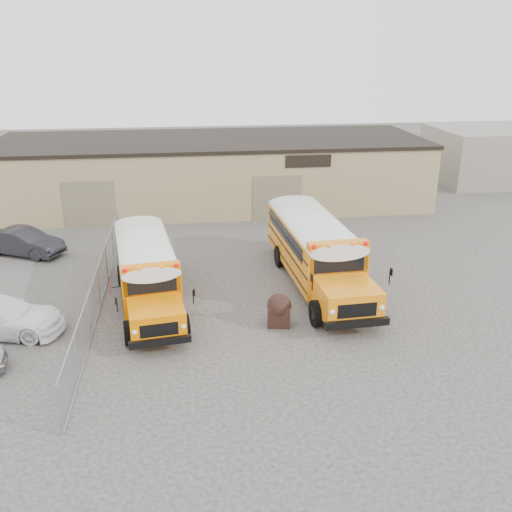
{
  "coord_description": "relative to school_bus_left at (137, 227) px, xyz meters",
  "views": [
    {
      "loc": [
        -2.02,
        -20.83,
        11.22
      ],
      "look_at": [
        1.22,
        4.3,
        1.6
      ],
      "focal_mm": 40.0,
      "sensor_mm": 36.0,
      "label": 1
    }
  ],
  "objects": [
    {
      "name": "school_bus_right",
      "position": [
        8.49,
        1.93,
        0.22
      ],
      "size": [
        3.39,
        11.16,
        3.23
      ],
      "color": "orange",
      "rests_on": "ground"
    },
    {
      "name": "warehouse",
      "position": [
        4.68,
        10.62,
        0.73
      ],
      "size": [
        30.2,
        10.2,
        4.67
      ],
      "color": "#877A53",
      "rests_on": "ground"
    },
    {
      "name": "ground",
      "position": [
        4.68,
        -9.37,
        -1.65
      ],
      "size": [
        120.0,
        120.0,
        0.0
      ],
      "primitive_type": "plane",
      "color": "#363431",
      "rests_on": "ground"
    },
    {
      "name": "car_dark",
      "position": [
        -6.33,
        0.99,
        -0.9
      ],
      "size": [
        4.76,
        3.36,
        1.49
      ],
      "primitive_type": "imported",
      "rotation": [
        0.0,
        0.0,
        1.13
      ],
      "color": "black",
      "rests_on": "ground"
    },
    {
      "name": "distant_building_right",
      "position": [
        28.68,
        14.63,
        0.55
      ],
      "size": [
        10.0,
        8.0,
        4.4
      ],
      "primitive_type": "cube",
      "color": "gray",
      "rests_on": "ground"
    },
    {
      "name": "tarp_bundle",
      "position": [
        6.36,
        -9.09,
        -0.93
      ],
      "size": [
        1.07,
        1.02,
        1.4
      ],
      "color": "black",
      "rests_on": "ground"
    },
    {
      "name": "school_bus_left",
      "position": [
        0.0,
        0.0,
        0.0
      ],
      "size": [
        3.64,
        9.95,
        2.85
      ],
      "color": "orange",
      "rests_on": "ground"
    },
    {
      "name": "chainlink_fence",
      "position": [
        -1.32,
        -6.37,
        -0.74
      ],
      "size": [
        0.07,
        18.07,
        1.81
      ],
      "color": "#92959A",
      "rests_on": "ground"
    }
  ]
}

